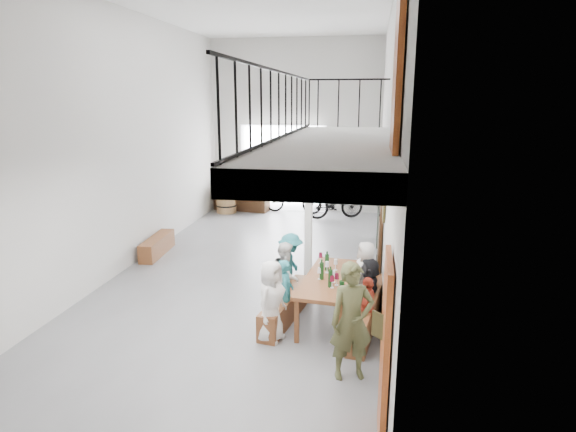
% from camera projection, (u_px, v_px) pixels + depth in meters
% --- Properties ---
extents(floor, '(12.00, 12.00, 0.00)m').
position_uv_depth(floor, '(251.00, 271.00, 10.42)').
color(floor, slate).
rests_on(floor, ground).
extents(room_walls, '(12.00, 12.00, 12.00)m').
position_uv_depth(room_walls, '(248.00, 103.00, 9.57)').
color(room_walls, silver).
rests_on(room_walls, ground).
extents(gateway_portal, '(2.80, 0.08, 2.80)m').
position_uv_depth(gateway_portal, '(283.00, 168.00, 15.83)').
color(gateway_portal, white).
rests_on(gateway_portal, ground).
extents(right_wall_decor, '(0.07, 8.28, 5.07)m').
position_uv_depth(right_wall_decor, '(383.00, 220.00, 7.77)').
color(right_wall_decor, '#A9481C').
rests_on(right_wall_decor, ground).
extents(balcony, '(1.52, 5.62, 4.00)m').
position_uv_depth(balcony, '(334.00, 151.00, 6.39)').
color(balcony, white).
rests_on(balcony, ground).
extents(tasting_table, '(1.01, 2.03, 0.79)m').
position_uv_depth(tasting_table, '(330.00, 282.00, 7.92)').
color(tasting_table, brown).
rests_on(tasting_table, ground).
extents(bench_inner, '(0.62, 1.94, 0.44)m').
position_uv_depth(bench_inner, '(287.00, 306.00, 8.14)').
color(bench_inner, brown).
rests_on(bench_inner, ground).
extents(bench_wall, '(0.61, 2.27, 0.52)m').
position_uv_depth(bench_wall, '(367.00, 311.00, 7.86)').
color(bench_wall, brown).
rests_on(bench_wall, ground).
extents(tableware, '(0.43, 1.17, 0.35)m').
position_uv_depth(tableware, '(328.00, 270.00, 7.85)').
color(tableware, black).
rests_on(tableware, tasting_table).
extents(side_bench, '(0.44, 1.55, 0.43)m').
position_uv_depth(side_bench, '(157.00, 246.00, 11.50)').
color(side_bench, brown).
rests_on(side_bench, ground).
extents(oak_barrel, '(0.66, 0.66, 0.97)m').
position_uv_depth(oak_barrel, '(226.00, 198.00, 15.66)').
color(oak_barrel, '#9C7946').
rests_on(oak_barrel, ground).
extents(serving_counter, '(1.89, 0.77, 0.97)m').
position_uv_depth(serving_counter, '(242.00, 196.00, 16.00)').
color(serving_counter, '#36210F').
rests_on(serving_counter, ground).
extents(counter_bottles, '(1.57, 0.34, 0.28)m').
position_uv_depth(counter_bottles, '(241.00, 177.00, 15.86)').
color(counter_bottles, black).
rests_on(counter_bottles, serving_counter).
extents(guest_left_a, '(0.59, 0.73, 1.28)m').
position_uv_depth(guest_left_a, '(271.00, 301.00, 7.32)').
color(guest_left_a, silver).
rests_on(guest_left_a, ground).
extents(guest_left_b, '(0.35, 0.46, 1.12)m').
position_uv_depth(guest_left_b, '(286.00, 292.00, 7.87)').
color(guest_left_b, '#25747D').
rests_on(guest_left_b, ground).
extents(guest_left_c, '(0.52, 0.63, 1.21)m').
position_uv_depth(guest_left_c, '(286.00, 275.00, 8.49)').
color(guest_left_c, silver).
rests_on(guest_left_c, ground).
extents(guest_left_d, '(0.50, 0.83, 1.26)m').
position_uv_depth(guest_left_d, '(291.00, 266.00, 8.88)').
color(guest_left_d, '#25747D').
rests_on(guest_left_d, ground).
extents(guest_right_a, '(0.38, 0.65, 1.04)m').
position_uv_depth(guest_right_a, '(367.00, 309.00, 7.33)').
color(guest_right_a, '#9E2C1B').
rests_on(guest_right_a, ground).
extents(guest_right_b, '(0.45, 1.05, 1.10)m').
position_uv_depth(guest_right_b, '(369.00, 290.00, 8.01)').
color(guest_right_b, black).
rests_on(guest_right_b, ground).
extents(guest_right_c, '(0.55, 0.67, 1.19)m').
position_uv_depth(guest_right_c, '(365.00, 274.00, 8.59)').
color(guest_right_c, silver).
rests_on(guest_right_c, ground).
extents(host_standing, '(0.68, 0.55, 1.61)m').
position_uv_depth(host_standing, '(352.00, 321.00, 6.30)').
color(host_standing, '#484B2A').
rests_on(host_standing, ground).
extents(potted_plant, '(0.37, 0.32, 0.39)m').
position_uv_depth(potted_plant, '(366.00, 264.00, 10.32)').
color(potted_plant, '#18551C').
rests_on(potted_plant, ground).
extents(bicycle_near, '(2.01, 0.94, 1.02)m').
position_uv_depth(bicycle_near, '(293.00, 198.00, 15.60)').
color(bicycle_near, black).
rests_on(bicycle_near, ground).
extents(bicycle_far, '(1.86, 1.10, 1.08)m').
position_uv_depth(bicycle_far, '(335.00, 202.00, 14.86)').
color(bicycle_far, black).
rests_on(bicycle_far, ground).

